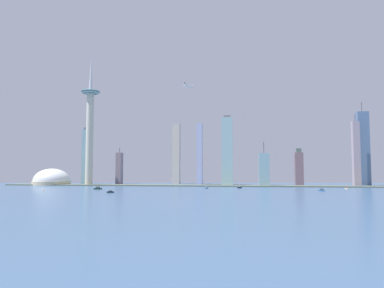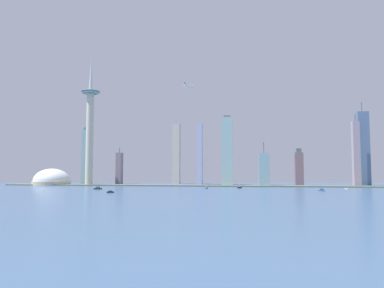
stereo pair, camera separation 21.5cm
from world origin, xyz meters
TOP-DOWN VIEW (x-y plane):
  - ground_plane at (0.00, 0.00)m, footprint 6000.00×6000.00m
  - waterfront_pier at (0.00, 422.31)m, footprint 1001.88×45.17m
  - observation_tower at (-301.22, 426.80)m, footprint 46.32×46.32m
  - stadium_dome at (-402.90, 437.75)m, footprint 92.21×92.21m
  - skyscraper_0 at (-252.50, 505.34)m, footprint 14.05×19.80m
  - skyscraper_1 at (323.66, 456.42)m, footprint 15.17×14.38m
  - skyscraper_2 at (29.69, 507.76)m, footprint 23.35×21.14m
  - skyscraper_3 at (-326.00, 462.35)m, footprint 16.07×17.16m
  - skyscraper_4 at (349.78, 488.34)m, footprint 25.72×20.01m
  - skyscraper_5 at (31.85, 453.20)m, footprint 25.90×26.95m
  - skyscraper_6 at (-104.77, 528.01)m, footprint 19.37×17.75m
  - skyscraper_7 at (115.85, 437.22)m, footprint 23.48×26.91m
  - skyscraper_8 at (-39.06, 496.95)m, footprint 13.01×27.51m
  - skyscraper_9 at (200.98, 481.07)m, footprint 19.12×16.10m
  - boat_0 at (-6.09, 324.68)m, footprint 6.24×9.57m
  - boat_2 at (-211.16, 266.72)m, footprint 15.81×6.78m
  - boat_3 at (267.73, 342.41)m, footprint 12.17×18.90m
  - boat_4 at (-151.35, 175.42)m, footprint 12.41×7.92m
  - boat_5 at (59.79, 344.50)m, footprint 9.60×5.90m
  - boat_6 at (204.49, 270.81)m, footprint 10.67×11.69m
  - channel_buoy_0 at (-287.95, 208.13)m, footprint 1.54×1.54m
  - airplane at (-52.11, 386.96)m, footprint 28.93×30.61m

SIDE VIEW (x-z plane):
  - ground_plane at x=0.00m, z-range 0.00..0.00m
  - channel_buoy_0 at x=-287.95m, z-range 0.00..1.86m
  - waterfront_pier at x=0.00m, z-range 0.00..2.36m
  - boat_4 at x=-151.35m, z-range -0.44..3.26m
  - boat_6 at x=204.49m, z-range -0.59..3.55m
  - boat_0 at x=-6.09m, z-range -3.17..6.23m
  - boat_5 at x=59.79m, z-range -2.31..5.72m
  - boat_3 at x=267.73m, z-range -4.01..7.60m
  - boat_2 at x=-211.16m, z-range -0.71..4.40m
  - stadium_dome at x=-402.90m, z-range -22.20..39.45m
  - skyscraper_7 at x=115.85m, z-range -13.35..88.65m
  - skyscraper_0 at x=-252.50m, z-range -6.62..88.54m
  - skyscraper_9 at x=200.98m, z-range -3.00..85.25m
  - skyscraper_2 at x=29.69m, z-range 0.00..94.61m
  - skyscraper_3 at x=-326.00m, z-range -1.85..142.48m
  - skyscraper_1 at x=323.66m, z-range -7.75..155.61m
  - skyscraper_8 at x=-39.06m, z-range 0.00..154.56m
  - skyscraper_6 at x=-104.77m, z-range 0.00..158.67m
  - skyscraper_5 at x=31.85m, z-range -1.52..164.81m
  - skyscraper_4 at x=349.78m, z-range -11.86..186.44m
  - observation_tower at x=-301.22m, z-range -6.14..312.19m
  - airplane at x=-52.11m, z-range 221.38..229.31m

